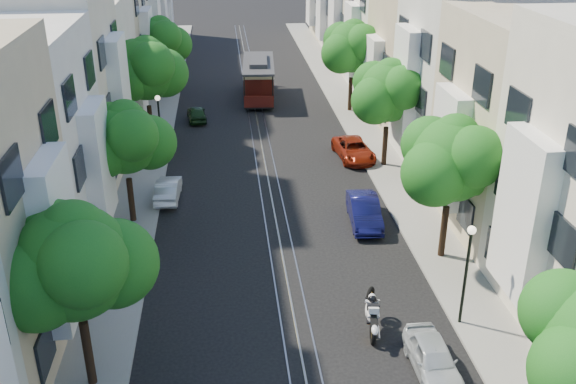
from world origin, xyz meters
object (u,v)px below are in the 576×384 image
object	(u,v)px
tree_e_c	(390,93)
lamp_west	(159,118)
parked_car_w_mid	(168,189)
tree_e_b	(453,162)
tree_e_d	(353,48)
lamp_east	(468,261)
parked_car_w_far	(197,113)
parked_car_e_far	(354,150)
tree_w_a	(76,265)
tree_w_c	(147,70)
parked_car_e_mid	(364,211)
parked_car_e_near	(433,358)
sportbike_rider	(372,312)
tree_w_d	(161,42)
cable_car	(259,77)
tree_w_b	(126,141)

from	to	relation	value
tree_e_c	lamp_west	xyz separation A→B (m)	(-13.56, 2.02, -1.75)
parked_car_w_mid	tree_e_b	bearing A→B (deg)	152.01
tree_e_d	lamp_east	bearing A→B (deg)	-92.04
parked_car_w_mid	parked_car_w_far	bearing A→B (deg)	-92.48
lamp_west	parked_car_e_far	size ratio (longest dim) A/B	0.97
tree_w_a	parked_car_w_far	size ratio (longest dim) A/B	2.07
tree_w_c	parked_car_e_mid	distance (m)	17.43
tree_w_a	parked_car_e_near	xyz separation A→B (m)	(11.54, -0.54, -4.14)
tree_e_d	sportbike_rider	world-z (taller)	tree_e_d
tree_w_d	tree_e_b	bearing A→B (deg)	-61.93
tree_e_c	tree_w_c	distance (m)	15.25
tree_w_c	tree_e_c	bearing A→B (deg)	-19.15
tree_w_a	tree_w_d	size ratio (longest dim) A/B	1.03
cable_car	parked_car_e_mid	bearing A→B (deg)	-76.69
tree_w_a	tree_e_c	bearing A→B (deg)	51.34
tree_w_d	parked_car_e_far	size ratio (longest dim) A/B	1.52
tree_w_b	cable_car	size ratio (longest dim) A/B	0.79
tree_e_d	cable_car	bearing A→B (deg)	147.68
tree_e_c	tree_w_d	xyz separation A→B (m)	(-14.40, 16.00, 0.00)
sportbike_rider	cable_car	xyz separation A→B (m)	(-2.30, 31.34, 0.92)
tree_w_d	parked_car_w_far	world-z (taller)	tree_w_d
parked_car_w_mid	parked_car_w_far	xyz separation A→B (m)	(1.20, 13.38, -0.02)
lamp_east	tree_e_c	bearing A→B (deg)	86.56
parked_car_e_near	parked_car_e_far	world-z (taller)	parked_car_e_near
tree_e_d	tree_w_c	bearing A→B (deg)	-157.38
tree_w_a	sportbike_rider	bearing A→B (deg)	11.02
parked_car_w_mid	parked_car_w_far	distance (m)	13.44
parked_car_e_near	parked_car_e_mid	size ratio (longest dim) A/B	0.86
parked_car_e_mid	parked_car_w_mid	bearing A→B (deg)	162.43
lamp_east	tree_w_d	bearing A→B (deg)	112.80
tree_e_d	sportbike_rider	distance (m)	27.72
tree_e_b	parked_car_e_near	distance (m)	9.06
tree_w_d	cable_car	bearing A→B (deg)	-5.41
tree_e_c	parked_car_e_far	world-z (taller)	tree_e_c
tree_w_c	parked_car_e_far	world-z (taller)	tree_w_c
tree_w_d	lamp_east	xyz separation A→B (m)	(13.44, -31.98, -1.75)
tree_e_b	cable_car	xyz separation A→B (m)	(-6.76, 26.28, -2.95)
tree_w_b	tree_e_b	bearing A→B (deg)	-19.15
tree_w_b	sportbike_rider	xyz separation A→B (m)	(9.94, -10.06, -3.53)
tree_e_c	cable_car	xyz separation A→B (m)	(-6.76, 15.28, -2.82)
tree_w_d	lamp_east	distance (m)	34.73
tree_w_d	parked_car_e_near	size ratio (longest dim) A/B	1.86
tree_w_b	cable_car	bearing A→B (deg)	70.25
tree_w_d	lamp_east	world-z (taller)	tree_w_d
tree_w_a	parked_car_e_far	xyz separation A→B (m)	(12.74, 19.43, -4.14)
lamp_east	lamp_west	distance (m)	21.97
tree_w_a	cable_car	distance (m)	34.27
lamp_west	parked_car_e_mid	distance (m)	14.36
cable_car	lamp_west	bearing A→B (deg)	-113.66
tree_e_b	tree_w_d	xyz separation A→B (m)	(-14.40, 27.00, -0.13)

